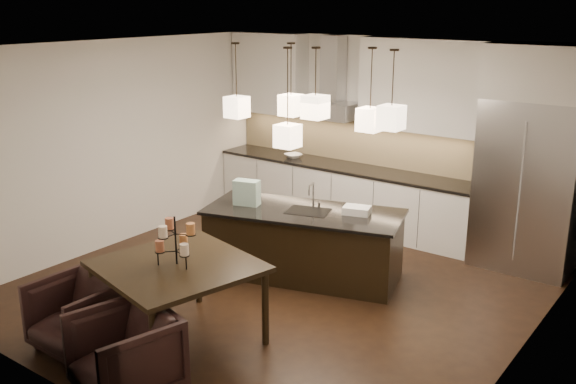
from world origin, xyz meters
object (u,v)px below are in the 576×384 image
Objects in this scene: refrigerator at (528,186)px; armchair_right at (125,354)px; armchair_left at (78,315)px; island_body at (303,245)px; dining_table at (179,302)px.

armchair_right is (-1.89, -4.83, -0.70)m from refrigerator.
armchair_right is (0.97, -0.23, 0.02)m from armchair_left.
island_body is 2.04m from dining_table.
dining_table is at bearing -118.98° from refrigerator.
island_body reaches higher than armchair_left.
island_body reaches higher than armchair_right.
refrigerator is 4.52m from dining_table.
armchair_left is (-0.69, -0.68, -0.06)m from dining_table.
refrigerator is 2.75× the size of armchair_left.
refrigerator is 0.93× the size of island_body.
refrigerator is at bearing 83.34° from armchair_right.
island_body is 2.96m from armchair_right.
armchair_right is (0.28, -0.92, -0.04)m from dining_table.
armchair_right is at bearing -12.01° from armchair_left.
armchair_right reaches higher than armchair_left.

